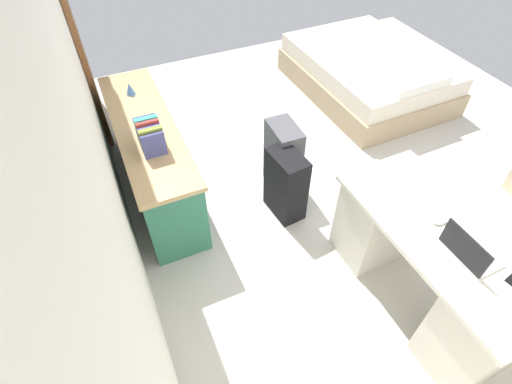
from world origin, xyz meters
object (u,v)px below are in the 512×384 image
(desk, at_px, (428,265))
(bed, at_px, (367,73))
(figurine_small, at_px, (130,89))
(suitcase_spare_grey, at_px, (283,158))
(suitcase_black, at_px, (286,185))
(office_chair, at_px, (512,218))
(laptop, at_px, (469,251))
(credenza, at_px, (152,158))
(computer_mouse, at_px, (440,221))

(desk, distance_m, bed, 2.82)
(figurine_small, bearing_deg, bed, -87.52)
(suitcase_spare_grey, relative_size, figurine_small, 6.18)
(suitcase_black, xyz_separation_m, suitcase_spare_grey, (0.29, -0.12, 0.02))
(office_chair, xyz_separation_m, laptop, (-0.23, 0.84, 0.37))
(office_chair, distance_m, figurine_small, 3.27)
(credenza, bearing_deg, figurine_small, 0.18)
(office_chair, height_order, computer_mouse, office_chair)
(bed, relative_size, laptop, 6.15)
(computer_mouse, bearing_deg, laptop, 170.98)
(suitcase_black, xyz_separation_m, figurine_small, (1.23, 0.95, 0.47))
(desk, bearing_deg, computer_mouse, -13.08)
(suitcase_spare_grey, bearing_deg, figurine_small, 50.07)
(credenza, height_order, suitcase_spare_grey, credenza)
(laptop, bearing_deg, bed, -26.26)
(laptop, bearing_deg, figurine_small, 29.25)
(credenza, bearing_deg, computer_mouse, -140.90)
(figurine_small, bearing_deg, computer_mouse, -147.39)
(suitcase_spare_grey, xyz_separation_m, computer_mouse, (-1.35, -0.40, 0.41))
(credenza, xyz_separation_m, laptop, (-2.06, -1.43, 0.42))
(office_chair, xyz_separation_m, credenza, (1.83, 2.27, -0.06))
(computer_mouse, height_order, figurine_small, figurine_small)
(credenza, bearing_deg, desk, -142.59)
(bed, bearing_deg, suitcase_black, 126.94)
(bed, bearing_deg, computer_mouse, 152.01)
(desk, relative_size, office_chair, 1.54)
(bed, relative_size, suitcase_spare_grey, 2.84)
(office_chair, bearing_deg, laptop, 105.29)
(suitcase_black, relative_size, suitcase_spare_grey, 0.93)
(credenza, distance_m, computer_mouse, 2.35)
(credenza, bearing_deg, suitcase_spare_grey, -113.14)
(office_chair, bearing_deg, suitcase_spare_grey, 41.19)
(credenza, relative_size, figurine_small, 16.36)
(desk, relative_size, computer_mouse, 14.51)
(office_chair, distance_m, credenza, 2.92)
(suitcase_black, height_order, laptop, laptop)
(figurine_small, bearing_deg, credenza, -179.82)
(desk, height_order, suitcase_black, desk)
(desk, distance_m, suitcase_spare_grey, 1.48)
(credenza, xyz_separation_m, suitcase_black, (-0.74, -0.95, -0.05))
(bed, height_order, computer_mouse, computer_mouse)
(desk, bearing_deg, figurine_small, 31.30)
(suitcase_spare_grey, distance_m, figurine_small, 1.49)
(suitcase_spare_grey, bearing_deg, desk, -163.57)
(credenza, xyz_separation_m, bed, (0.61, -2.74, -0.12))
(desk, distance_m, laptop, 0.44)
(laptop, xyz_separation_m, figurine_small, (2.55, 1.43, -0.01))
(laptop, height_order, computer_mouse, laptop)
(credenza, distance_m, figurine_small, 0.64)
(credenza, relative_size, laptop, 5.74)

